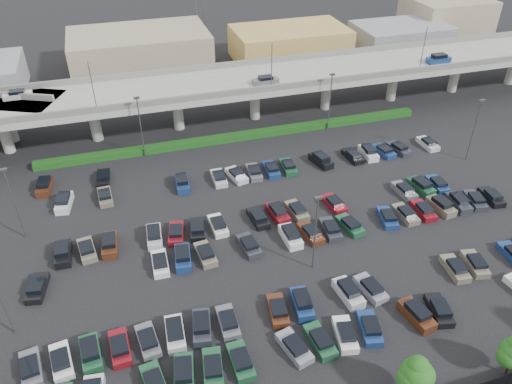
% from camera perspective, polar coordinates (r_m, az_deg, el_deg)
% --- Properties ---
extents(ground, '(280.00, 280.00, 0.00)m').
position_cam_1_polar(ground, '(65.87, 3.81, -4.02)').
color(ground, black).
extents(overpass, '(150.00, 13.00, 15.80)m').
position_cam_1_polar(overpass, '(88.78, -3.40, 12.05)').
color(overpass, '#999A92').
rests_on(overpass, ground).
extents(hedge, '(66.00, 1.60, 1.10)m').
position_cam_1_polar(hedge, '(85.46, -1.99, 6.36)').
color(hedge, '#113C11').
rests_on(hedge, ground).
extents(tree_row, '(65.07, 3.66, 5.94)m').
position_cam_1_polar(tree_row, '(47.55, 16.60, -19.77)').
color(tree_row, '#332316').
rests_on(tree_row, ground).
extents(parked_cars, '(63.19, 41.66, 1.67)m').
position_cam_1_polar(parked_cars, '(62.27, 3.82, -5.99)').
color(parked_cars, '#4F2615').
rests_on(parked_cars, ground).
extents(light_poles, '(66.90, 48.38, 10.30)m').
position_cam_1_polar(light_poles, '(62.59, -0.15, 0.83)').
color(light_poles, '#46474B').
rests_on(light_poles, ground).
extents(distant_buildings, '(138.00, 24.00, 9.00)m').
position_cam_1_polar(distant_buildings, '(119.96, -0.93, 16.59)').
color(distant_buildings, gray).
rests_on(distant_buildings, ground).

